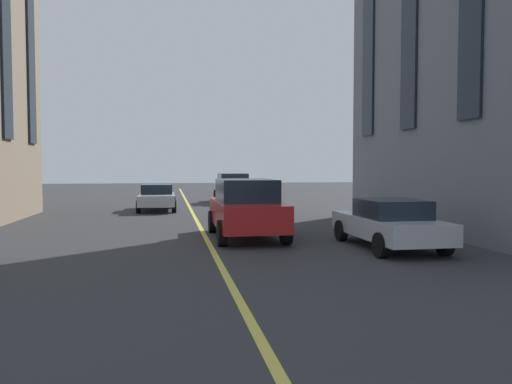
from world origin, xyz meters
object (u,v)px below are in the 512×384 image
(car_silver_near, at_px, (233,188))
(car_silver_far, at_px, (389,223))
(car_silver_mid, at_px, (157,197))
(car_red_parked_b, at_px, (246,208))

(car_silver_near, height_order, car_silver_far, car_silver_near)
(car_silver_near, xyz_separation_m, car_silver_mid, (-5.27, 4.69, -0.27))
(car_silver_near, distance_m, car_silver_far, 18.99)
(car_silver_mid, relative_size, car_silver_far, 1.00)
(car_silver_near, bearing_deg, car_silver_mid, 138.35)
(car_silver_mid, bearing_deg, car_silver_far, -153.89)
(car_silver_near, height_order, car_silver_mid, car_silver_near)
(car_silver_near, relative_size, car_silver_far, 1.07)
(car_silver_mid, xyz_separation_m, car_silver_far, (-13.61, -6.67, 0.00))
(car_red_parked_b, relative_size, car_silver_near, 1.00)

